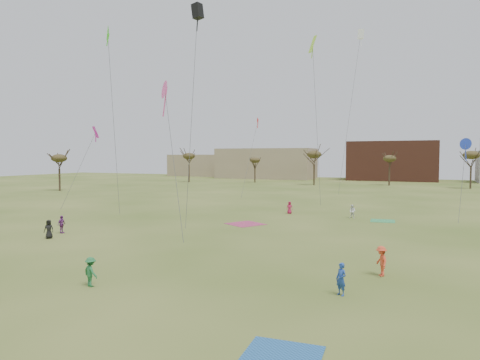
% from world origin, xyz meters
% --- Properties ---
extents(ground, '(260.00, 260.00, 0.00)m').
position_xyz_m(ground, '(0.00, 0.00, 0.00)').
color(ground, '#3B541A').
rests_on(ground, ground).
extents(flyer_near_center, '(1.23, 0.91, 1.71)m').
position_xyz_m(flyer_near_center, '(-3.22, -2.28, 0.85)').
color(flyer_near_center, '#246D3A').
rests_on(flyer_near_center, ground).
extents(flyer_near_right, '(0.78, 0.71, 1.78)m').
position_xyz_m(flyer_near_right, '(10.35, 1.85, 0.89)').
color(flyer_near_right, '#214399').
rests_on(flyer_near_right, ground).
extents(flyer_mid_a, '(1.00, 0.87, 1.72)m').
position_xyz_m(flyer_mid_a, '(-17.05, 7.43, 0.86)').
color(flyer_mid_a, black).
rests_on(flyer_mid_a, ground).
extents(flyer_mid_b, '(1.17, 1.41, 1.90)m').
position_xyz_m(flyer_mid_b, '(11.98, 6.65, 0.95)').
color(flyer_mid_b, '#E24A2A').
rests_on(flyer_mid_b, ground).
extents(spectator_mid_d, '(0.56, 1.07, 1.75)m').
position_xyz_m(spectator_mid_d, '(-18.04, 9.88, 0.87)').
color(spectator_mid_d, '#82398A').
rests_on(spectator_mid_d, ground).
extents(spectator_mid_e, '(0.95, 0.84, 1.64)m').
position_xyz_m(spectator_mid_e, '(6.40, 31.55, 0.82)').
color(spectator_mid_e, white).
rests_on(spectator_mid_e, ground).
extents(flyer_far_b, '(0.93, 0.80, 1.61)m').
position_xyz_m(flyer_far_b, '(-1.75, 32.32, 0.81)').
color(flyer_far_b, '#AD1D47').
rests_on(flyer_far_b, ground).
extents(blanket_blue, '(3.08, 3.08, 0.03)m').
position_xyz_m(blanket_blue, '(9.60, -6.29, 0.00)').
color(blanket_blue, '#255FA0').
rests_on(blanket_blue, ground).
extents(blanket_plum, '(4.74, 4.74, 0.03)m').
position_xyz_m(blanket_plum, '(-3.77, 22.20, 0.00)').
color(blanket_plum, '#B03661').
rests_on(blanket_plum, ground).
extents(blanket_olive, '(2.92, 2.92, 0.03)m').
position_xyz_m(blanket_olive, '(9.99, 30.61, 0.00)').
color(blanket_olive, '#389B56').
rests_on(blanket_olive, ground).
extents(kites_aloft, '(64.23, 65.06, 27.87)m').
position_xyz_m(kites_aloft, '(-0.40, 30.77, 20.26)').
color(kites_aloft, teal).
rests_on(kites_aloft, ground).
extents(tree_line, '(117.44, 49.32, 8.91)m').
position_xyz_m(tree_line, '(-2.85, 79.12, 7.09)').
color(tree_line, '#3A2B1E').
rests_on(tree_line, ground).
extents(building_tan, '(32.00, 14.00, 10.00)m').
position_xyz_m(building_tan, '(-35.00, 115.00, 5.00)').
color(building_tan, '#937F60').
rests_on(building_tan, ground).
extents(building_brick, '(26.00, 16.00, 12.00)m').
position_xyz_m(building_brick, '(5.00, 120.00, 6.00)').
color(building_brick, brown).
rests_on(building_brick, ground).
extents(building_tan_west, '(20.00, 12.00, 8.00)m').
position_xyz_m(building_tan_west, '(-65.00, 122.00, 4.00)').
color(building_tan_west, '#937F60').
rests_on(building_tan_west, ground).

